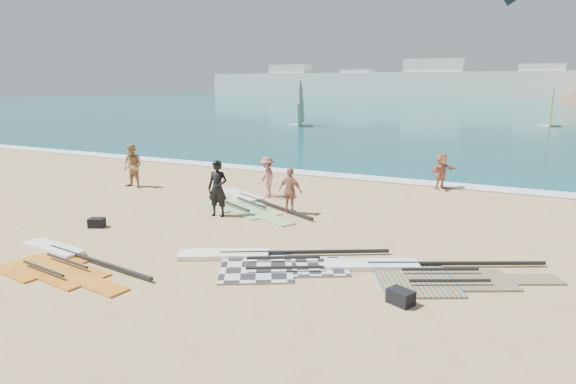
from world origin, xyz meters
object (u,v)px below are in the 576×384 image
at_px(beachgoer_right, 442,171).
at_px(rig_green, 247,203).
at_px(rig_grey, 266,261).
at_px(rig_orange, 420,272).
at_px(gear_bag_near, 97,223).
at_px(beachgoer_left, 133,166).
at_px(person_wetsuit, 218,189).
at_px(rig_red, 60,261).
at_px(gear_bag_far, 401,297).
at_px(beachgoer_back, 290,191).
at_px(beachgoer_mid, 267,177).

bearing_deg(beachgoer_right, rig_green, 164.90).
relative_size(rig_grey, rig_orange, 1.01).
bearing_deg(gear_bag_near, beachgoer_left, 122.62).
relative_size(rig_green, person_wetsuit, 2.69).
bearing_deg(gear_bag_near, rig_red, -59.42).
bearing_deg(rig_grey, beachgoer_left, 121.82).
xyz_separation_m(gear_bag_far, beachgoer_right, (-1.04, 12.08, 0.64)).
distance_m(rig_grey, gear_bag_near, 6.39).
relative_size(rig_orange, person_wetsuit, 2.82).
bearing_deg(person_wetsuit, beachgoer_right, 44.97).
bearing_deg(rig_grey, rig_red, 177.53).
relative_size(beachgoer_left, beachgoer_back, 1.17).
distance_m(gear_bag_far, beachgoer_back, 7.57).
distance_m(gear_bag_far, beachgoer_right, 12.14).
height_order(rig_green, beachgoer_back, beachgoer_back).
height_order(rig_grey, beachgoer_right, beachgoer_right).
height_order(rig_green, gear_bag_near, gear_bag_near).
bearing_deg(gear_bag_near, rig_green, 59.71).
distance_m(gear_bag_far, person_wetsuit, 8.39).
height_order(rig_red, gear_bag_near, gear_bag_near).
xyz_separation_m(rig_green, gear_bag_far, (7.29, -5.98, 0.11)).
xyz_separation_m(gear_bag_near, person_wetsuit, (2.77, 2.83, 0.83)).
distance_m(rig_grey, beachgoer_back, 4.91).
bearing_deg(beachgoer_left, person_wetsuit, -22.47).
height_order(rig_orange, beachgoer_right, beachgoer_right).
relative_size(gear_bag_far, beachgoer_right, 0.32).
xyz_separation_m(beachgoer_left, beachgoer_back, (8.19, -0.95, -0.14)).
bearing_deg(rig_green, gear_bag_near, -92.92).
distance_m(beachgoer_left, beachgoer_back, 8.25).
bearing_deg(gear_bag_far, rig_green, 140.67).
bearing_deg(beachgoer_back, beachgoer_right, -112.27).
distance_m(rig_orange, gear_bag_near, 10.14).
bearing_deg(beachgoer_mid, gear_bag_near, -71.49).
relative_size(rig_grey, person_wetsuit, 2.84).
height_order(gear_bag_near, gear_bag_far, gear_bag_far).
distance_m(rig_red, beachgoer_mid, 8.96).
bearing_deg(beachgoer_mid, beachgoer_back, -0.04).
xyz_separation_m(rig_orange, person_wetsuit, (-7.36, 2.26, 0.93)).
bearing_deg(rig_orange, beachgoer_right, 69.72).
bearing_deg(beachgoer_right, rig_grey, -162.67).
bearing_deg(beachgoer_left, rig_green, -5.50).
distance_m(gear_bag_far, beachgoer_left, 14.86).
relative_size(person_wetsuit, beachgoer_back, 1.20).
bearing_deg(person_wetsuit, beachgoer_back, 26.81).
distance_m(gear_bag_near, beachgoer_mid, 6.82).
xyz_separation_m(rig_green, beachgoer_right, (6.26, 6.10, 0.75)).
xyz_separation_m(rig_green, rig_red, (-1.17, -7.43, -0.00)).
bearing_deg(beachgoer_left, beachgoer_mid, 7.33).
distance_m(rig_orange, beachgoer_mid, 9.14).
relative_size(gear_bag_far, beachgoer_back, 0.32).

